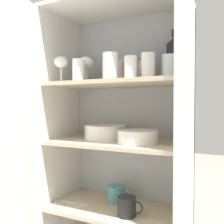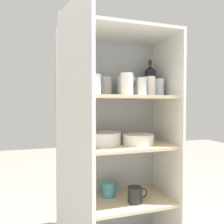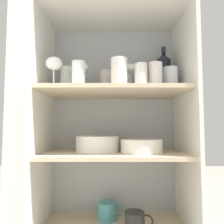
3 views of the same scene
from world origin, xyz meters
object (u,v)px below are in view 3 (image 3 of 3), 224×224
mixing_bowl_large (142,145)px  wine_bottle (164,73)px  coffee_mug_primary (107,211)px  plate_stack_white (98,144)px

mixing_bowl_large → wine_bottle: bearing=40.4°
coffee_mug_primary → mixing_bowl_large: bearing=-31.1°
mixing_bowl_large → coffee_mug_primary: bearing=148.9°
plate_stack_white → mixing_bowl_large: bearing=-15.0°
wine_bottle → plate_stack_white: 0.55m
wine_bottle → mixing_bowl_large: bearing=-139.6°
plate_stack_white → coffee_mug_primary: (0.05, 0.04, -0.36)m
plate_stack_white → mixing_bowl_large: 0.23m
plate_stack_white → coffee_mug_primary: bearing=42.0°
wine_bottle → mixing_bowl_large: (-0.15, -0.13, -0.40)m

